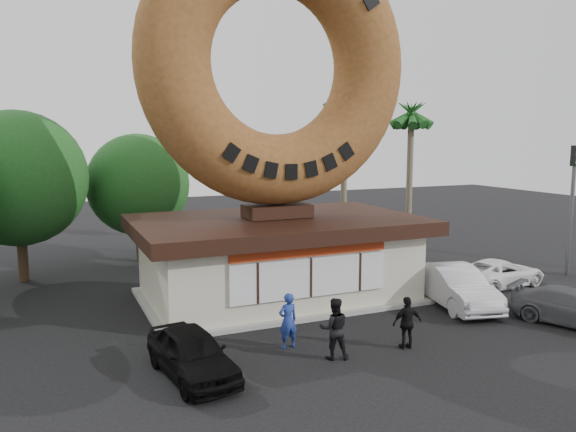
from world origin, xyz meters
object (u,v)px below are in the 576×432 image
(person_center, at_px, (334,328))
(person_right, at_px, (407,323))
(giant_donut, at_px, (277,64))
(traffic_signal, at_px, (573,193))
(car_grey, at_px, (574,308))
(car_black, at_px, (192,353))
(car_white, at_px, (500,273))
(donut_shop, at_px, (277,255))
(street_lamp, at_px, (175,173))
(car_silver, at_px, (455,286))
(person_left, at_px, (288,321))

(person_center, height_order, person_right, person_center)
(giant_donut, relative_size, traffic_signal, 1.79)
(person_right, distance_m, car_grey, 6.61)
(car_black, distance_m, car_white, 15.04)
(traffic_signal, xyz_separation_m, car_white, (-4.46, -0.28, -3.27))
(donut_shop, relative_size, car_black, 2.89)
(giant_donut, xyz_separation_m, person_right, (1.54, -6.69, -8.40))
(car_black, bearing_deg, donut_shop, 42.30)
(donut_shop, xyz_separation_m, street_lamp, (-1.86, 10.02, 2.72))
(giant_donut, bearing_deg, car_black, -129.64)
(traffic_signal, xyz_separation_m, car_black, (-19.02, -4.05, -3.21))
(street_lamp, xyz_separation_m, person_right, (3.40, -16.69, -3.66))
(street_lamp, distance_m, car_white, 17.20)
(traffic_signal, distance_m, person_right, 13.65)
(traffic_signal, relative_size, car_silver, 1.30)
(donut_shop, height_order, person_left, donut_shop)
(giant_donut, height_order, car_grey, giant_donut)
(giant_donut, height_order, person_center, giant_donut)
(street_lamp, height_order, traffic_signal, street_lamp)
(street_lamp, bearing_deg, person_center, -86.65)
(person_center, relative_size, car_black, 0.47)
(car_black, xyz_separation_m, car_white, (14.56, 3.78, -0.07))
(person_center, bearing_deg, car_silver, -139.71)
(donut_shop, distance_m, traffic_signal, 14.30)
(person_right, relative_size, car_black, 0.42)
(street_lamp, bearing_deg, car_black, -101.15)
(person_left, bearing_deg, car_white, -171.86)
(street_lamp, xyz_separation_m, person_center, (0.97, -16.49, -3.57))
(person_right, distance_m, car_black, 6.60)
(street_lamp, bearing_deg, person_right, -78.49)
(person_right, height_order, car_black, person_right)
(car_white, bearing_deg, person_center, 105.94)
(street_lamp, distance_m, person_right, 17.43)
(car_grey, bearing_deg, car_silver, 99.69)
(person_center, bearing_deg, traffic_signal, -144.79)
(person_left, distance_m, car_white, 11.71)
(person_center, distance_m, car_silver, 7.25)
(giant_donut, xyz_separation_m, street_lamp, (-1.86, 10.00, -4.74))
(car_white, bearing_deg, person_left, 98.31)
(car_silver, height_order, car_white, car_silver)
(person_left, distance_m, car_black, 3.35)
(giant_donut, relative_size, person_left, 6.23)
(giant_donut, distance_m, person_right, 10.85)
(person_center, distance_m, car_black, 4.16)
(donut_shop, relative_size, car_silver, 2.39)
(person_center, xyz_separation_m, person_right, (2.43, -0.20, -0.10))
(person_right, height_order, car_white, person_right)
(car_silver, xyz_separation_m, car_grey, (2.29, -3.42, -0.16))
(car_black, bearing_deg, car_silver, 3.80)
(person_left, distance_m, person_right, 3.67)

